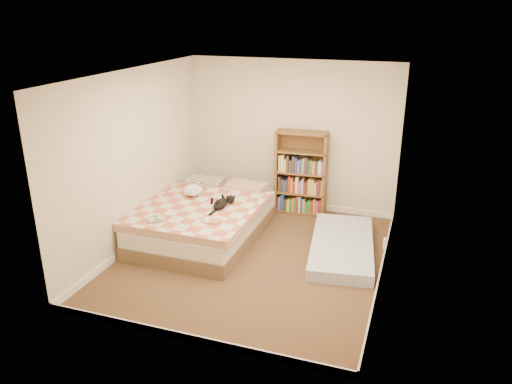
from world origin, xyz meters
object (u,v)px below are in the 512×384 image
(black_cat, at_px, (222,203))
(bookshelf, at_px, (301,182))
(floor_mattress, at_px, (342,246))
(bed, at_px, (205,219))
(white_dog, at_px, (193,190))

(black_cat, bearing_deg, bookshelf, 85.79)
(floor_mattress, bearing_deg, black_cat, 179.51)
(bed, bearing_deg, bookshelf, 51.09)
(bed, distance_m, white_dog, 0.49)
(white_dog, bearing_deg, bookshelf, 56.51)
(floor_mattress, bearing_deg, bookshelf, 118.61)
(bed, xyz_separation_m, white_dog, (-0.28, 0.21, 0.35))
(bed, distance_m, floor_mattress, 2.07)
(black_cat, bearing_deg, bed, -172.20)
(floor_mattress, xyz_separation_m, black_cat, (-1.74, -0.23, 0.52))
(bed, xyz_separation_m, bookshelf, (1.13, 1.39, 0.25))
(bookshelf, distance_m, black_cat, 1.69)
(floor_mattress, relative_size, black_cat, 2.97)
(bed, height_order, floor_mattress, bed)
(floor_mattress, height_order, white_dog, white_dog)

